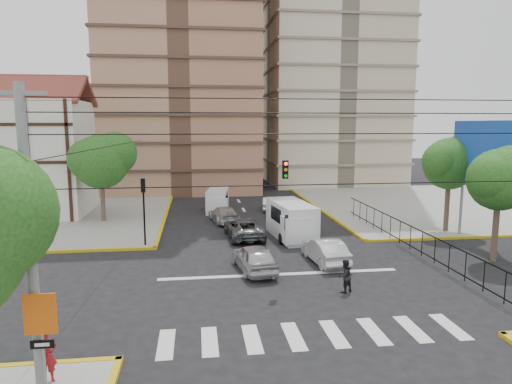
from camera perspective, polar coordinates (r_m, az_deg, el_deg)
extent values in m
plane|color=black|center=(23.90, 3.54, -11.15)|extent=(160.00, 160.00, 0.00)
cube|color=gray|center=(45.59, -27.45, -2.51)|extent=(26.00, 26.00, 0.15)
cube|color=gray|center=(49.27, 22.26, -1.42)|extent=(26.00, 26.00, 0.15)
cube|color=silver|center=(18.50, 7.27, -17.30)|extent=(12.00, 2.40, 0.01)
cube|color=silver|center=(25.01, 3.01, -10.23)|extent=(13.00, 0.40, 0.01)
cube|color=#C4B395|center=(66.68, 9.42, 22.26)|extent=(17.00, 16.00, 48.00)
cube|color=silver|center=(44.65, -26.67, 3.71)|extent=(10.00, 8.00, 10.00)
cube|color=maroon|center=(42.85, -28.05, 11.37)|extent=(10.80, 4.25, 2.65)
cube|color=maroon|center=(46.43, -26.39, 11.18)|extent=(10.80, 4.25, 2.65)
cylinder|color=slate|center=(32.72, 27.92, -2.85)|extent=(0.20, 0.20, 4.00)
cylinder|color=slate|center=(35.99, 24.25, -1.66)|extent=(0.20, 0.20, 4.00)
cube|color=silver|center=(33.88, 26.44, 4.44)|extent=(0.25, 6.00, 4.00)
cube|color=blue|center=(33.77, 26.15, 4.44)|extent=(0.08, 6.20, 4.20)
cylinder|color=#473828|center=(30.28, 27.77, -3.79)|extent=(0.36, 0.36, 4.20)
sphere|color=#144917|center=(29.86, 28.13, 1.37)|extent=(3.60, 3.60, 3.60)
sphere|color=#144917|center=(30.58, 29.25, 2.45)|extent=(2.88, 2.88, 2.88)
sphere|color=#144917|center=(29.18, 27.35, 1.64)|extent=(2.70, 2.70, 2.70)
cylinder|color=#473828|center=(36.56, 22.78, -1.28)|extent=(0.36, 0.36, 4.48)
sphere|color=#144917|center=(36.22, 23.04, 3.28)|extent=(3.80, 3.80, 3.80)
sphere|color=#144917|center=(36.92, 24.13, 4.19)|extent=(3.04, 3.04, 3.04)
sphere|color=#144917|center=(35.56, 22.25, 3.55)|extent=(2.85, 2.85, 2.85)
cylinder|color=#473828|center=(39.28, -18.62, -0.63)|extent=(0.36, 0.36, 4.20)
sphere|color=#144917|center=(38.95, -18.82, 3.60)|extent=(4.40, 4.40, 4.40)
sphere|color=#144917|center=(39.00, -17.19, 4.65)|extent=(3.52, 3.52, 3.52)
sphere|color=#144917|center=(38.83, -20.19, 3.84)|extent=(3.30, 3.30, 3.30)
cylinder|color=black|center=(30.69, -13.79, -3.27)|extent=(0.12, 0.12, 3.50)
cube|color=black|center=(30.33, -13.94, 0.81)|extent=(0.28, 0.22, 0.90)
sphere|color=#FF0C0C|center=(30.29, -13.96, 1.37)|extent=(0.17, 0.17, 0.17)
cube|color=black|center=(22.62, 3.68, 2.82)|extent=(0.28, 0.22, 0.90)
cylinder|color=black|center=(13.90, 10.89, 0.98)|extent=(18.00, 0.03, 0.03)
cylinder|color=slate|center=(14.28, -26.33, -6.11)|extent=(0.28, 0.28, 9.00)
cube|color=slate|center=(13.90, -27.49, 10.93)|extent=(1.40, 0.12, 0.12)
cylinder|color=slate|center=(15.00, -25.06, -17.11)|extent=(0.08, 0.08, 3.20)
cube|color=#E5590C|center=(14.56, -25.38, -13.63)|extent=(0.90, 0.06, 1.20)
cube|color=black|center=(14.91, -25.15, -16.85)|extent=(0.65, 0.05, 0.25)
cube|color=silver|center=(32.55, 4.42, -3.52)|extent=(2.83, 5.71, 2.53)
cube|color=silver|center=(30.50, 5.27, -4.67)|extent=(2.23, 1.55, 1.76)
cube|color=black|center=(30.00, 5.45, -3.71)|extent=(2.03, 0.34, 0.99)
cylinder|color=black|center=(30.87, 3.17, -5.85)|extent=(0.25, 0.77, 0.77)
cylinder|color=black|center=(31.32, 6.95, -5.69)|extent=(0.25, 0.77, 0.77)
cylinder|color=black|center=(34.24, 2.08, -4.41)|extent=(0.25, 0.77, 0.77)
cylinder|color=black|center=(34.64, 5.50, -4.29)|extent=(0.25, 0.77, 0.77)
cube|color=silver|center=(42.45, -4.82, -1.04)|extent=(2.36, 4.61, 2.03)
cube|color=silver|center=(40.73, -4.69, -1.63)|extent=(1.81, 1.28, 1.41)
cube|color=black|center=(40.34, -4.68, -1.03)|extent=(1.63, 0.32, 0.79)
cylinder|color=black|center=(41.15, -5.88, -2.35)|extent=(0.25, 0.62, 0.62)
cylinder|color=black|center=(41.23, -3.54, -2.30)|extent=(0.25, 0.62, 0.62)
cylinder|color=black|center=(43.93, -5.98, -1.66)|extent=(0.25, 0.62, 0.62)
cylinder|color=black|center=(44.00, -3.80, -1.62)|extent=(0.25, 0.62, 0.62)
imported|color=#B8B7BC|center=(25.31, -0.22, -8.22)|extent=(2.39, 4.61, 1.50)
imported|color=silver|center=(27.06, 8.61, -7.26)|extent=(1.92, 4.54, 1.46)
imported|color=#525559|center=(32.48, -1.52, -4.53)|extent=(2.74, 5.27, 1.42)
imported|color=#B8B9BD|center=(37.61, -4.04, -2.81)|extent=(2.63, 4.84, 1.33)
imported|color=#2B2A2D|center=(38.49, 3.67, -2.44)|extent=(2.43, 4.53, 1.46)
imported|color=silver|center=(42.81, 1.72, -1.46)|extent=(1.81, 3.92, 1.25)
imported|color=maroon|center=(16.15, -24.72, -18.15)|extent=(0.74, 0.66, 1.69)
imported|color=black|center=(22.64, 11.03, -10.27)|extent=(0.98, 0.89, 1.62)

